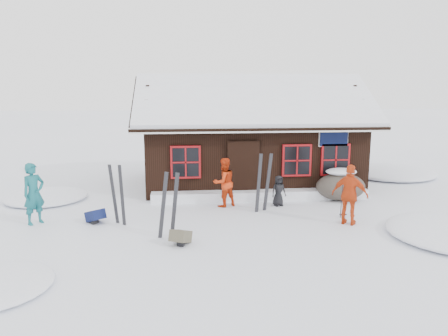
{
  "coord_description": "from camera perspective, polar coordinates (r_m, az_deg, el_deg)",
  "views": [
    {
      "loc": [
        -1.18,
        -12.39,
        3.95
      ],
      "look_at": [
        0.14,
        1.5,
        1.3
      ],
      "focal_mm": 35.0,
      "sensor_mm": 36.0,
      "label": 1
    }
  ],
  "objects": [
    {
      "name": "ski_poles",
      "position": [
        13.69,
        15.39,
        -3.85
      ],
      "size": [
        0.22,
        0.11,
        1.25
      ],
      "color": "black",
      "rests_on": "ground"
    },
    {
      "name": "skier_orange_left",
      "position": [
        14.34,
        -0.01,
        -1.89
      ],
      "size": [
        0.98,
        0.9,
        1.62
      ],
      "primitive_type": "imported",
      "rotation": [
        0.0,
        0.0,
        3.6
      ],
      "color": "red",
      "rests_on": "ground"
    },
    {
      "name": "ski_pair_left",
      "position": [
        11.5,
        -7.21,
        -4.94
      ],
      "size": [
        0.6,
        0.18,
        1.81
      ],
      "rotation": [
        0.0,
        0.0,
        -0.12
      ],
      "color": "black",
      "rests_on": "ground"
    },
    {
      "name": "snow_drift",
      "position": [
        15.35,
        4.82,
        -3.52
      ],
      "size": [
        7.6,
        0.6,
        0.35
      ],
      "primitive_type": "cube",
      "color": "white",
      "rests_on": "ground"
    },
    {
      "name": "ski_pair_mid",
      "position": [
        12.88,
        -13.7,
        -3.5
      ],
      "size": [
        0.48,
        0.3,
        1.79
      ],
      "rotation": [
        0.0,
        0.0,
        -0.53
      ],
      "color": "black",
      "rests_on": "ground"
    },
    {
      "name": "skier_orange_right",
      "position": [
        12.96,
        16.13,
        -3.39
      ],
      "size": [
        1.09,
        0.94,
        1.75
      ],
      "primitive_type": "imported",
      "rotation": [
        0.0,
        0.0,
        2.54
      ],
      "color": "#CA3E14",
      "rests_on": "ground"
    },
    {
      "name": "mountain_hut",
      "position": [
        17.73,
        3.34,
        3.04
      ],
      "size": [
        8.9,
        6.09,
        4.42
      ],
      "color": "black",
      "rests_on": "ground"
    },
    {
      "name": "ground",
      "position": [
        13.05,
        0.02,
        -6.85
      ],
      "size": [
        120.0,
        120.0,
        0.0
      ],
      "primitive_type": "plane",
      "color": "white",
      "rests_on": "ground"
    },
    {
      "name": "boulder",
      "position": [
        15.75,
        14.98,
        -2.23
      ],
      "size": [
        1.72,
        1.29,
        1.01
      ],
      "color": "#504840",
      "rests_on": "ground"
    },
    {
      "name": "skier_crouched",
      "position": [
        14.58,
        7.14,
        -2.97
      ],
      "size": [
        0.56,
        0.44,
        1.02
      ],
      "primitive_type": "imported",
      "rotation": [
        0.0,
        0.0,
        0.25
      ],
      "color": "black",
      "rests_on": "ground"
    },
    {
      "name": "skier_teal",
      "position": [
        13.66,
        -23.59,
        -3.09
      ],
      "size": [
        0.75,
        0.77,
        1.79
      ],
      "primitive_type": "imported",
      "rotation": [
        0.0,
        0.0,
        0.84
      ],
      "color": "#155D64",
      "rests_on": "ground"
    },
    {
      "name": "backpack_olive",
      "position": [
        11.17,
        -5.69,
        -9.2
      ],
      "size": [
        0.59,
        0.66,
        0.29
      ],
      "primitive_type": "cube",
      "rotation": [
        0.0,
        0.0,
        -0.43
      ],
      "color": "#504B39",
      "rests_on": "ground"
    },
    {
      "name": "backpack_blue",
      "position": [
        13.35,
        -16.43,
        -6.25
      ],
      "size": [
        0.66,
        0.67,
        0.29
      ],
      "primitive_type": "cube",
      "rotation": [
        0.0,
        0.0,
        0.69
      ],
      "color": "#0F1843",
      "rests_on": "ground"
    },
    {
      "name": "snow_mounds",
      "position": [
        15.06,
        5.64,
        -4.5
      ],
      "size": [
        20.6,
        13.2,
        0.48
      ],
      "color": "white",
      "rests_on": "ground"
    },
    {
      "name": "ski_pair_right",
      "position": [
        13.85,
        5.15,
        -2.01
      ],
      "size": [
        0.58,
        0.22,
        1.9
      ],
      "rotation": [
        0.0,
        0.0,
        0.26
      ],
      "color": "black",
      "rests_on": "ground"
    }
  ]
}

